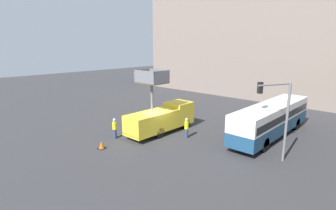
% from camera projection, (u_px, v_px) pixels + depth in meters
% --- Properties ---
extents(ground_plane, '(120.00, 120.00, 0.00)m').
position_uv_depth(ground_plane, '(158.00, 136.00, 24.21)').
color(ground_plane, '#333335').
extents(building_backdrop_far, '(44.00, 10.00, 19.46)m').
position_uv_depth(building_backdrop_far, '(275.00, 35.00, 40.31)').
color(building_backdrop_far, gray).
rests_on(building_backdrop_far, ground_plane).
extents(utility_truck, '(2.56, 7.43, 6.05)m').
position_uv_depth(utility_truck, '(162.00, 117.00, 24.81)').
color(utility_truck, yellow).
rests_on(utility_truck, ground_plane).
extents(city_bus, '(2.42, 12.14, 3.02)m').
position_uv_depth(city_bus, '(272.00, 118.00, 23.58)').
color(city_bus, navy).
rests_on(city_bus, ground_plane).
extents(traffic_light_pole, '(2.93, 2.68, 5.67)m').
position_uv_depth(traffic_light_pole, '(276.00, 106.00, 19.09)').
color(traffic_light_pole, slate).
rests_on(traffic_light_pole, ground_plane).
extents(road_worker_near_truck, '(0.38, 0.38, 1.86)m').
position_uv_depth(road_worker_near_truck, '(115.00, 128.00, 23.31)').
color(road_worker_near_truck, navy).
rests_on(road_worker_near_truck, ground_plane).
extents(road_worker_directing, '(0.38, 0.38, 1.85)m').
position_uv_depth(road_worker_directing, '(187.00, 128.00, 23.45)').
color(road_worker_directing, navy).
rests_on(road_worker_directing, ground_plane).
extents(traffic_cone_near_truck, '(0.56, 0.56, 0.64)m').
position_uv_depth(traffic_cone_near_truck, '(101.00, 145.00, 21.11)').
color(traffic_cone_near_truck, black).
rests_on(traffic_cone_near_truck, ground_plane).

